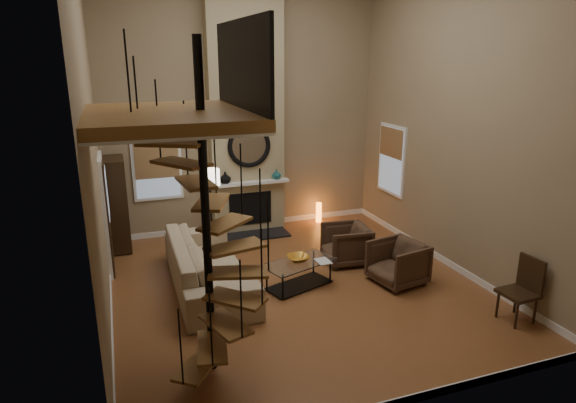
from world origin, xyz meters
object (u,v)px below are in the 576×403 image
object	(u,v)px
armchair_far	(401,262)
accent_lamp	(319,212)
sofa	(207,265)
armchair_near	(350,244)
coffee_table	(299,271)
side_chair	(523,287)
floor_lamp	(210,184)
hutch	(117,204)

from	to	relation	value
armchair_far	accent_lamp	xyz separation A→B (m)	(-0.10, 3.39, -0.10)
sofa	armchair_near	xyz separation A→B (m)	(2.75, 0.13, -0.04)
sofa	armchair_near	bearing A→B (deg)	-86.57
coffee_table	side_chair	bearing A→B (deg)	-38.24
coffee_table	accent_lamp	world-z (taller)	accent_lamp
floor_lamp	accent_lamp	world-z (taller)	floor_lamp
sofa	floor_lamp	distance (m)	1.81
armchair_near	side_chair	xyz separation A→B (m)	(1.43, -2.81, 0.17)
floor_lamp	armchair_near	bearing A→B (deg)	-28.92
floor_lamp	coffee_table	bearing A→B (deg)	-61.21
sofa	armchair_near	world-z (taller)	sofa
floor_lamp	armchair_far	bearing A→B (deg)	-40.17
hutch	armchair_near	size ratio (longest dim) A/B	2.25
sofa	accent_lamp	xyz separation A→B (m)	(3.10, 2.45, -0.15)
hutch	side_chair	bearing A→B (deg)	-41.99
sofa	armchair_far	world-z (taller)	sofa
armchair_near	coffee_table	world-z (taller)	armchair_near
coffee_table	side_chair	distance (m)	3.47
sofa	floor_lamp	bearing A→B (deg)	-13.78
hutch	floor_lamp	distance (m)	1.97
armchair_far	coffee_table	distance (m)	1.79
armchair_far	sofa	bearing A→B (deg)	-116.98
armchair_near	side_chair	world-z (taller)	side_chair
armchair_far	floor_lamp	xyz separation A→B (m)	(-2.83, 2.39, 1.06)
hutch	side_chair	world-z (taller)	hutch
sofa	accent_lamp	distance (m)	3.95
hutch	floor_lamp	bearing A→B (deg)	-26.34
sofa	armchair_far	distance (m)	3.34
sofa	side_chair	bearing A→B (deg)	-121.91
armchair_near	floor_lamp	bearing A→B (deg)	-112.33
armchair_far	coffee_table	xyz separation A→B (m)	(-1.74, 0.41, -0.07)
sofa	coffee_table	xyz separation A→B (m)	(1.46, -0.54, -0.11)
armchair_far	armchair_near	bearing A→B (deg)	-167.87
hutch	armchair_near	bearing A→B (deg)	-27.85
coffee_table	floor_lamp	size ratio (longest dim) A/B	0.79
hutch	floor_lamp	xyz separation A→B (m)	(1.72, -0.85, 0.46)
hutch	sofa	size ratio (longest dim) A/B	0.63
hutch	sofa	bearing A→B (deg)	-59.64
coffee_table	accent_lamp	distance (m)	3.40
armchair_near	accent_lamp	world-z (taller)	armchair_near
accent_lamp	armchair_near	bearing A→B (deg)	-98.46
hutch	floor_lamp	size ratio (longest dim) A/B	1.09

